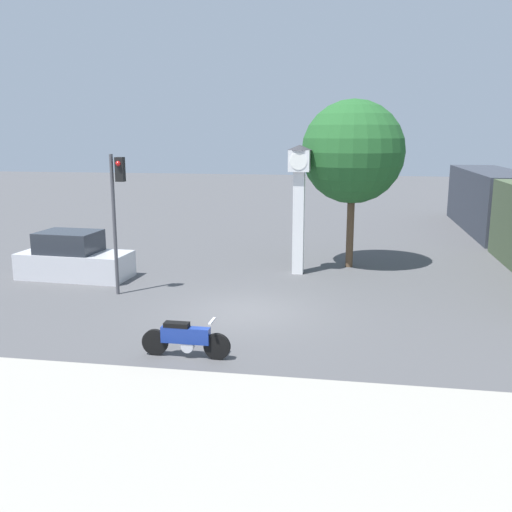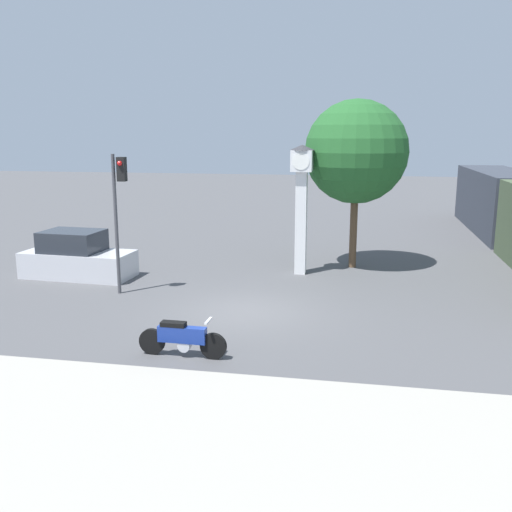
{
  "view_description": "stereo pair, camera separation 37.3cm",
  "coord_description": "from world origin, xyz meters",
  "views": [
    {
      "loc": [
        3.11,
        -16.72,
        5.45
      ],
      "look_at": [
        0.23,
        0.55,
        1.67
      ],
      "focal_mm": 40.0,
      "sensor_mm": 36.0,
      "label": 1
    },
    {
      "loc": [
        3.48,
        -16.66,
        5.45
      ],
      "look_at": [
        0.23,
        0.55,
        1.67
      ],
      "focal_mm": 40.0,
      "sensor_mm": 36.0,
      "label": 2
    }
  ],
  "objects": [
    {
      "name": "street_tree",
      "position": [
        3.13,
        6.78,
        4.71
      ],
      "size": [
        4.14,
        4.14,
        6.79
      ],
      "color": "brown",
      "rests_on": "ground_plane"
    },
    {
      "name": "traffic_light",
      "position": [
        -4.6,
        1.25,
        3.26
      ],
      "size": [
        0.5,
        0.35,
        4.78
      ],
      "color": "#47474C",
      "rests_on": "ground_plane"
    },
    {
      "name": "ground_plane",
      "position": [
        0.0,
        0.0,
        0.0
      ],
      "size": [
        120.0,
        120.0,
        0.0
      ],
      "primitive_type": "plane",
      "color": "#4C4C4F"
    },
    {
      "name": "motorcycle",
      "position": [
        -0.8,
        -3.86,
        0.48
      ],
      "size": [
        2.27,
        0.49,
        1.0
      ],
      "rotation": [
        0.0,
        0.0,
        -0.02
      ],
      "color": "black",
      "rests_on": "ground_plane"
    },
    {
      "name": "clock_tower",
      "position": [
        1.13,
        5.27,
        3.28
      ],
      "size": [
        0.97,
        0.97,
        5.02
      ],
      "color": "white",
      "rests_on": "ground_plane"
    },
    {
      "name": "sidewalk_strip",
      "position": [
        0.0,
        -7.86,
        0.05
      ],
      "size": [
        36.0,
        6.0,
        0.1
      ],
      "color": "#9E998E",
      "rests_on": "ground_plane"
    },
    {
      "name": "parked_car",
      "position": [
        -7.3,
        3.15,
        0.75
      ],
      "size": [
        4.29,
        2.03,
        1.8
      ],
      "rotation": [
        0.0,
        0.0,
        -0.06
      ],
      "color": "silver",
      "rests_on": "ground_plane"
    }
  ]
}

